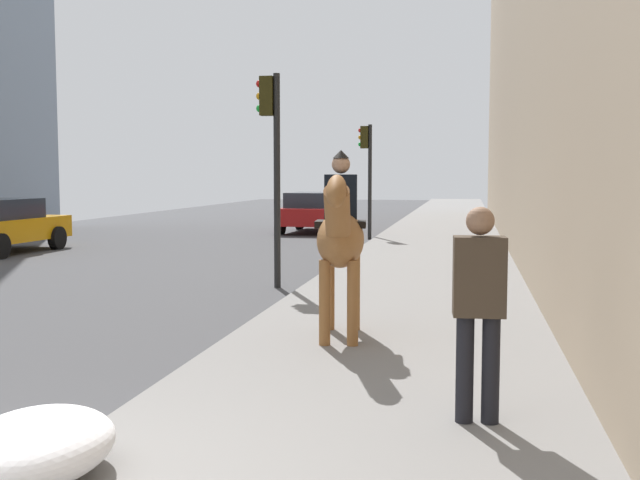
{
  "coord_description": "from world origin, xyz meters",
  "views": [
    {
      "loc": [
        -3.73,
        -2.84,
        2.06
      ],
      "look_at": [
        4.0,
        -1.36,
        1.4
      ],
      "focal_mm": 43.39,
      "sensor_mm": 36.0,
      "label": 1
    }
  ],
  "objects_px": {
    "car_mid_lane": "(313,211)",
    "traffic_light_far_curb": "(367,162)",
    "traffic_light_near_curb": "(272,145)",
    "mounted_horse_near": "(340,236)",
    "pedestrian_greeting": "(479,300)"
  },
  "relations": [
    {
      "from": "mounted_horse_near",
      "to": "traffic_light_near_curb",
      "type": "height_order",
      "value": "traffic_light_near_curb"
    },
    {
      "from": "traffic_light_near_curb",
      "to": "traffic_light_far_curb",
      "type": "height_order",
      "value": "traffic_light_near_curb"
    },
    {
      "from": "mounted_horse_near",
      "to": "pedestrian_greeting",
      "type": "bearing_deg",
      "value": 21.84
    },
    {
      "from": "car_mid_lane",
      "to": "traffic_light_near_curb",
      "type": "distance_m",
      "value": 13.88
    },
    {
      "from": "pedestrian_greeting",
      "to": "traffic_light_far_curb",
      "type": "relative_size",
      "value": 0.47
    },
    {
      "from": "car_mid_lane",
      "to": "mounted_horse_near",
      "type": "bearing_deg",
      "value": -165.1
    },
    {
      "from": "traffic_light_near_curb",
      "to": "pedestrian_greeting",
      "type": "bearing_deg",
      "value": -154.66
    },
    {
      "from": "pedestrian_greeting",
      "to": "car_mid_lane",
      "type": "height_order",
      "value": "pedestrian_greeting"
    },
    {
      "from": "car_mid_lane",
      "to": "traffic_light_near_curb",
      "type": "height_order",
      "value": "traffic_light_near_curb"
    },
    {
      "from": "car_mid_lane",
      "to": "traffic_light_near_curb",
      "type": "xyz_separation_m",
      "value": [
        -13.61,
        -1.97,
        1.84
      ]
    },
    {
      "from": "traffic_light_near_curb",
      "to": "traffic_light_far_curb",
      "type": "distance_m",
      "value": 10.83
    },
    {
      "from": "mounted_horse_near",
      "to": "traffic_light_far_curb",
      "type": "distance_m",
      "value": 15.62
    },
    {
      "from": "car_mid_lane",
      "to": "traffic_light_far_curb",
      "type": "height_order",
      "value": "traffic_light_far_curb"
    },
    {
      "from": "pedestrian_greeting",
      "to": "car_mid_lane",
      "type": "xyz_separation_m",
      "value": [
        21.18,
        5.55,
        -0.34
      ]
    },
    {
      "from": "pedestrian_greeting",
      "to": "traffic_light_near_curb",
      "type": "bearing_deg",
      "value": 21.71
    }
  ]
}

